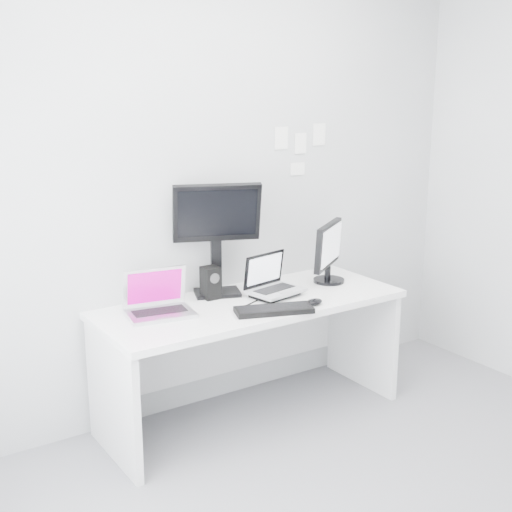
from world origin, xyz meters
The scene contains 13 objects.
back_wall centered at (0.00, 1.60, 1.35)m, with size 3.60×3.60×0.00m, color #B9BBBE.
desk centered at (0.00, 1.25, 0.36)m, with size 1.80×0.70×0.73m, color white.
macbook centered at (-0.55, 1.30, 0.86)m, with size 0.35×0.26×0.26m, color #BAB9BE.
speaker centered at (-0.17, 1.42, 0.83)m, with size 0.10×0.10×0.19m, color black.
dell_laptop centered at (0.17, 1.24, 0.86)m, with size 0.31×0.24×0.26m, color #A4A6AB.
rear_monitor centered at (-0.10, 1.47, 1.08)m, with size 0.51×0.18×0.69m, color black.
samsung_monitor centered at (0.62, 1.30, 0.93)m, with size 0.43×0.20×0.39m, color black.
keyboard centered at (-0.01, 1.01, 0.74)m, with size 0.43×0.15×0.03m, color black.
mouse centered at (0.26, 0.99, 0.75)m, with size 0.11×0.07×0.04m, color black.
wall_note_0 centered at (0.45, 1.59, 1.62)m, with size 0.10×0.00×0.14m, color white.
wall_note_1 centered at (0.60, 1.59, 1.58)m, with size 0.09×0.00×0.13m, color white.
wall_note_2 centered at (0.75, 1.59, 1.63)m, with size 0.10×0.00×0.14m, color white.
wall_note_3 centered at (0.58, 1.59, 1.42)m, with size 0.11×0.00×0.08m, color white.
Camera 1 is at (-2.08, -1.94, 1.97)m, focal length 48.49 mm.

